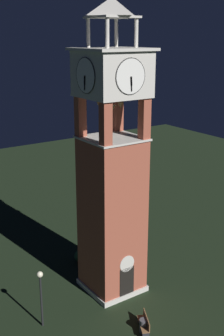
{
  "coord_description": "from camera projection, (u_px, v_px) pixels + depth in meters",
  "views": [
    {
      "loc": [
        -14.43,
        -20.99,
        16.37
      ],
      "look_at": [
        0.0,
        0.0,
        8.46
      ],
      "focal_mm": 45.93,
      "sensor_mm": 36.0,
      "label": 1
    }
  ],
  "objects": [
    {
      "name": "ground",
      "position": [
        112.0,
        287.0,
        29.18
      ],
      "size": [
        80.0,
        80.0,
        0.0
      ],
      "primitive_type": "plane",
      "color": "black"
    },
    {
      "name": "clock_tower",
      "position": [
        112.0,
        179.0,
        26.88
      ],
      "size": [
        3.92,
        3.92,
        18.64
      ],
      "color": "#9E4C38",
      "rests_on": "ground"
    },
    {
      "name": "park_bench",
      "position": [
        144.0,
        323.0,
        24.73
      ],
      "size": [
        1.11,
        1.63,
        0.95
      ],
      "color": "brown",
      "rests_on": "ground"
    },
    {
      "name": "lamp_post",
      "position": [
        41.0,
        288.0,
        24.55
      ],
      "size": [
        0.36,
        0.36,
        3.59
      ],
      "color": "black",
      "rests_on": "ground"
    },
    {
      "name": "trash_bin",
      "position": [
        144.0,
        326.0,
        24.65
      ],
      "size": [
        0.52,
        0.52,
        0.8
      ],
      "primitive_type": "cylinder",
      "color": "#4C4C51",
      "rests_on": "ground"
    },
    {
      "name": "shrub_near_entry",
      "position": [
        89.0,
        252.0,
        32.79
      ],
      "size": [
        0.92,
        0.92,
        1.09
      ],
      "primitive_type": "ellipsoid",
      "color": "#234C28",
      "rests_on": "ground"
    },
    {
      "name": "shrub_left_of_tower",
      "position": [
        83.0,
        256.0,
        32.34
      ],
      "size": [
        1.25,
        1.25,
        0.92
      ],
      "primitive_type": "ellipsoid",
      "color": "#234C28",
      "rests_on": "ground"
    }
  ]
}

